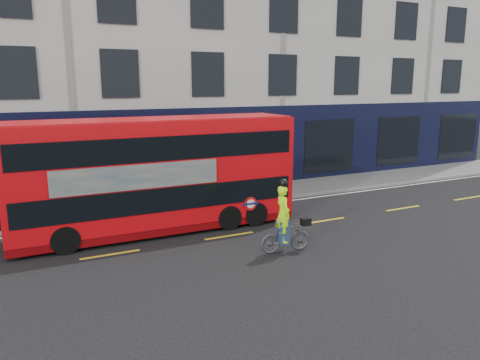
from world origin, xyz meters
TOP-DOWN VIEW (x-y plane):
  - ground at (0.00, 0.00)m, footprint 120.00×120.00m
  - pavement at (0.00, 6.50)m, footprint 60.00×3.00m
  - kerb at (0.00, 5.00)m, footprint 60.00×0.12m
  - building_terrace at (0.00, 12.94)m, footprint 50.00×10.07m
  - road_edge_line at (0.00, 4.70)m, footprint 58.00×0.10m
  - lane_dashes at (0.00, 1.50)m, footprint 58.00×0.12m
  - bus at (2.04, 3.17)m, footprint 9.83×2.33m
  - cyclist at (4.86, -0.66)m, footprint 1.67×0.68m

SIDE VIEW (x-z plane):
  - ground at x=0.00m, z-range 0.00..0.00m
  - road_edge_line at x=0.00m, z-range 0.00..0.01m
  - lane_dashes at x=0.00m, z-range 0.00..0.01m
  - pavement at x=0.00m, z-range 0.00..0.12m
  - kerb at x=0.00m, z-range 0.00..0.13m
  - cyclist at x=4.86m, z-range -0.37..1.95m
  - bus at x=2.04m, z-range 0.05..4.00m
  - building_terrace at x=0.00m, z-range -0.01..14.99m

